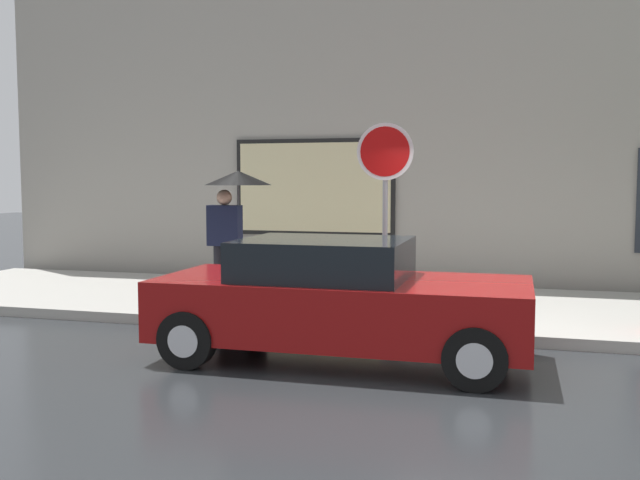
% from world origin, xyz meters
% --- Properties ---
extents(ground_plane, '(60.00, 60.00, 0.00)m').
position_xyz_m(ground_plane, '(0.00, 0.00, 0.00)').
color(ground_plane, '#282B2D').
extents(sidewalk, '(20.00, 4.00, 0.15)m').
position_xyz_m(sidewalk, '(0.00, 3.00, 0.07)').
color(sidewalk, '#A3A099').
rests_on(sidewalk, ground).
extents(building_facade, '(20.00, 0.67, 7.00)m').
position_xyz_m(building_facade, '(-0.02, 5.50, 3.48)').
color(building_facade, '#9E998E').
rests_on(building_facade, ground).
extents(parked_car, '(4.18, 1.86, 1.38)m').
position_xyz_m(parked_car, '(-1.49, -0.14, 0.69)').
color(parked_car, maroon).
rests_on(parked_car, ground).
extents(pedestrian_with_umbrella, '(1.03, 1.03, 2.04)m').
position_xyz_m(pedestrian_with_umbrella, '(-3.76, 2.25, 1.78)').
color(pedestrian_with_umbrella, black).
rests_on(pedestrian_with_umbrella, sidewalk).
extents(stop_sign, '(0.76, 0.10, 2.66)m').
position_xyz_m(stop_sign, '(-1.25, 1.45, 2.03)').
color(stop_sign, gray).
rests_on(stop_sign, sidewalk).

